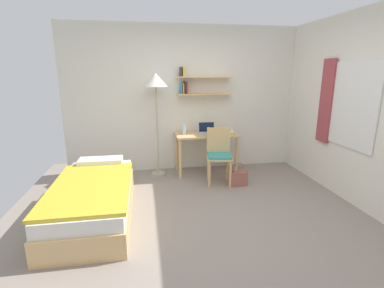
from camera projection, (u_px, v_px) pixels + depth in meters
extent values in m
plane|color=gray|center=(214.00, 219.00, 3.55)|extent=(5.28, 5.28, 0.00)
cube|color=silver|center=(188.00, 100.00, 5.16)|extent=(4.40, 0.05, 2.60)
cube|color=tan|center=(204.00, 94.00, 5.05)|extent=(0.98, 0.22, 0.02)
cube|color=#3384C6|center=(181.00, 88.00, 4.97)|extent=(0.02, 0.17, 0.18)
cube|color=orange|center=(183.00, 89.00, 4.98)|extent=(0.03, 0.18, 0.18)
cube|color=#333338|center=(185.00, 87.00, 4.98)|extent=(0.02, 0.17, 0.21)
cube|color=#D13D38|center=(187.00, 88.00, 5.00)|extent=(0.02, 0.15, 0.19)
cube|color=tan|center=(204.00, 77.00, 4.98)|extent=(0.98, 0.22, 0.02)
cube|color=#333338|center=(181.00, 72.00, 4.92)|extent=(0.03, 0.13, 0.16)
cube|color=gold|center=(183.00, 72.00, 4.93)|extent=(0.03, 0.13, 0.16)
cube|color=silver|center=(372.00, 112.00, 3.56)|extent=(0.05, 4.40, 2.60)
cube|color=silver|center=(353.00, 106.00, 3.82)|extent=(0.02, 0.89, 1.17)
cube|color=white|center=(354.00, 106.00, 3.82)|extent=(0.01, 0.83, 1.11)
cube|color=#993D42|center=(326.00, 101.00, 4.34)|extent=(0.03, 0.28, 1.27)
cube|color=tan|center=(95.00, 206.00, 3.58)|extent=(0.90, 1.94, 0.28)
cube|color=silver|center=(93.00, 190.00, 3.53)|extent=(0.86, 1.88, 0.16)
cube|color=gold|center=(91.00, 186.00, 3.39)|extent=(0.92, 1.59, 0.04)
cube|color=white|center=(101.00, 162.00, 4.22)|extent=(0.63, 0.28, 0.10)
cube|color=tan|center=(206.00, 134.00, 5.04)|extent=(1.09, 0.59, 0.03)
cylinder|color=tan|center=(180.00, 159.00, 4.82)|extent=(0.06, 0.06, 0.69)
cylinder|color=tan|center=(236.00, 156.00, 4.98)|extent=(0.06, 0.06, 0.69)
cylinder|color=tan|center=(177.00, 151.00, 5.29)|extent=(0.06, 0.06, 0.69)
cylinder|color=tan|center=(228.00, 149.00, 5.45)|extent=(0.06, 0.06, 0.69)
cube|color=tan|center=(219.00, 157.00, 4.57)|extent=(0.46, 0.47, 0.03)
cube|color=teal|center=(219.00, 156.00, 4.57)|extent=(0.43, 0.43, 0.04)
cube|color=tan|center=(218.00, 140.00, 4.69)|extent=(0.38, 0.10, 0.41)
cylinder|color=tan|center=(209.00, 174.00, 4.47)|extent=(0.04, 0.04, 0.43)
cylinder|color=tan|center=(230.00, 174.00, 4.47)|extent=(0.04, 0.04, 0.43)
cylinder|color=tan|center=(208.00, 167.00, 4.79)|extent=(0.04, 0.04, 0.43)
cylinder|color=tan|center=(228.00, 167.00, 4.80)|extent=(0.04, 0.04, 0.43)
cylinder|color=#B2A893|center=(159.00, 173.00, 5.11)|extent=(0.24, 0.24, 0.02)
cylinder|color=#B2A893|center=(157.00, 131.00, 4.92)|extent=(0.03, 0.03, 1.53)
cone|color=silver|center=(156.00, 80.00, 4.70)|extent=(0.40, 0.40, 0.22)
cube|color=#B7BABF|center=(207.00, 133.00, 5.02)|extent=(0.31, 0.21, 0.01)
cube|color=#B7BABF|center=(206.00, 127.00, 5.07)|extent=(0.31, 0.05, 0.20)
cube|color=black|center=(206.00, 127.00, 5.07)|extent=(0.27, 0.04, 0.16)
cylinder|color=silver|center=(184.00, 129.00, 4.95)|extent=(0.06, 0.06, 0.21)
cube|color=gold|center=(227.00, 133.00, 5.05)|extent=(0.18, 0.24, 0.03)
cube|color=silver|center=(227.00, 131.00, 5.03)|extent=(0.17, 0.25, 0.03)
cube|color=silver|center=(228.00, 130.00, 5.03)|extent=(0.17, 0.21, 0.03)
cube|color=#99564C|center=(238.00, 179.00, 4.56)|extent=(0.28, 0.12, 0.24)
torus|color=#99564C|center=(239.00, 169.00, 4.52)|extent=(0.20, 0.02, 0.20)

